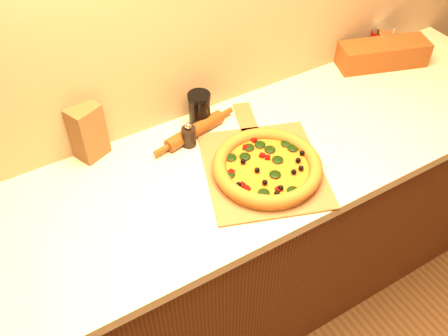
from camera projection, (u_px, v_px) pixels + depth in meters
cabinet at (209, 257)px, 2.02m from camera, size 2.80×0.65×0.86m
countertop at (206, 180)px, 1.70m from camera, size 2.84×0.68×0.04m
pizza_peel at (262, 166)px, 1.71m from camera, size 0.52×0.63×0.01m
pizza at (267, 167)px, 1.67m from camera, size 0.37×0.37×0.05m
pepper_grinder at (189, 136)px, 1.77m from camera, size 0.05×0.05×0.10m
rolling_pin at (195, 131)px, 1.81m from camera, size 0.36×0.10×0.05m
coffee_canister at (381, 38)px, 2.19m from camera, size 0.10×0.10×0.13m
bread_bag at (383, 54)px, 2.13m from camera, size 0.40×0.24×0.10m
paper_bag at (88, 132)px, 1.69m from camera, size 0.13×0.11×0.20m
dark_jar at (200, 109)px, 1.83m from camera, size 0.08×0.08×0.14m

